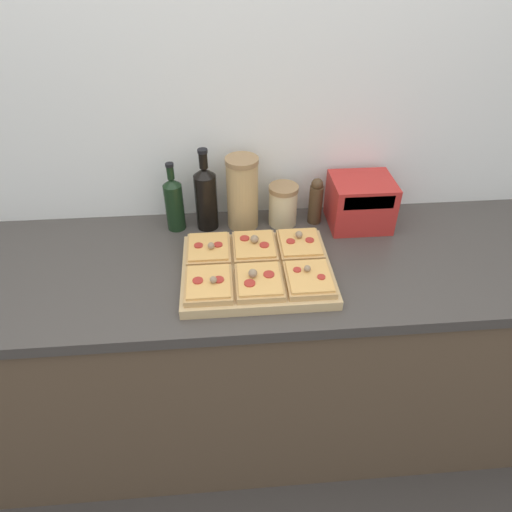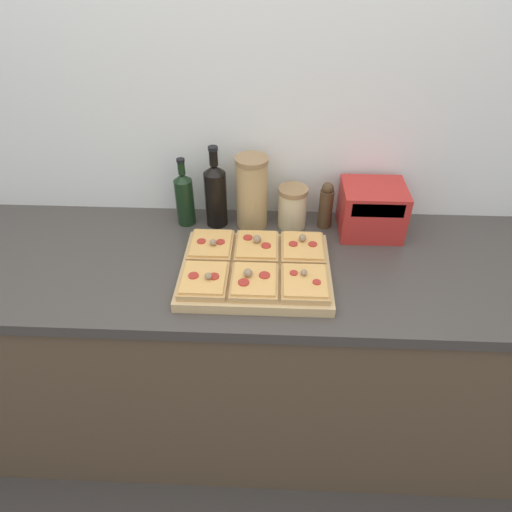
# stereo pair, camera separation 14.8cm
# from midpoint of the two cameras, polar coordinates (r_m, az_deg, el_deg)

# --- Properties ---
(ground_plane) EXTENTS (12.00, 12.00, 0.00)m
(ground_plane) POSITION_cam_midpoint_polar(r_m,az_deg,el_deg) (2.10, -4.01, -27.22)
(ground_plane) COLOR #3D3833
(wall_back) EXTENTS (6.00, 0.06, 2.50)m
(wall_back) POSITION_cam_midpoint_polar(r_m,az_deg,el_deg) (1.70, -6.49, 15.10)
(wall_back) COLOR silver
(wall_back) RESTS_ON ground_plane
(kitchen_counter) EXTENTS (2.63, 0.67, 0.93)m
(kitchen_counter) POSITION_cam_midpoint_polar(r_m,az_deg,el_deg) (1.88, -4.90, -12.10)
(kitchen_counter) COLOR brown
(kitchen_counter) RESTS_ON ground_plane
(cutting_board) EXTENTS (0.48, 0.38, 0.03)m
(cutting_board) POSITION_cam_midpoint_polar(r_m,az_deg,el_deg) (1.48, -2.77, -1.94)
(cutting_board) COLOR tan
(cutting_board) RESTS_ON kitchen_counter
(pizza_slice_back_left) EXTENTS (0.14, 0.17, 0.05)m
(pizza_slice_back_left) POSITION_cam_midpoint_polar(r_m,az_deg,el_deg) (1.54, -8.69, 0.78)
(pizza_slice_back_left) COLOR tan
(pizza_slice_back_left) RESTS_ON cutting_board
(pizza_slice_back_center) EXTENTS (0.14, 0.17, 0.06)m
(pizza_slice_back_center) POSITION_cam_midpoint_polar(r_m,az_deg,el_deg) (1.54, -2.95, 1.10)
(pizza_slice_back_center) COLOR tan
(pizza_slice_back_center) RESTS_ON cutting_board
(pizza_slice_back_right) EXTENTS (0.14, 0.17, 0.05)m
(pizza_slice_back_right) POSITION_cam_midpoint_polar(r_m,az_deg,el_deg) (1.55, 2.78, 1.37)
(pizza_slice_back_right) COLOR tan
(pizza_slice_back_right) RESTS_ON cutting_board
(pizza_slice_front_left) EXTENTS (0.14, 0.17, 0.05)m
(pizza_slice_front_left) POSITION_cam_midpoint_polar(r_m,az_deg,el_deg) (1.40, -8.97, -3.61)
(pizza_slice_front_left) COLOR tan
(pizza_slice_front_left) RESTS_ON cutting_board
(pizza_slice_front_center) EXTENTS (0.14, 0.17, 0.06)m
(pizza_slice_front_center) POSITION_cam_midpoint_polar(r_m,az_deg,el_deg) (1.39, -2.67, -3.29)
(pizza_slice_front_center) COLOR tan
(pizza_slice_front_center) RESTS_ON cutting_board
(pizza_slice_front_right) EXTENTS (0.14, 0.17, 0.05)m
(pizza_slice_front_right) POSITION_cam_midpoint_polar(r_m,az_deg,el_deg) (1.41, 3.67, -2.96)
(pizza_slice_front_right) COLOR tan
(pizza_slice_front_right) RESTS_ON cutting_board
(olive_oil_bottle) EXTENTS (0.07, 0.07, 0.26)m
(olive_oil_bottle) POSITION_cam_midpoint_polar(r_m,az_deg,el_deg) (1.70, -12.70, 6.44)
(olive_oil_bottle) COLOR black
(olive_oil_bottle) RESTS_ON kitchen_counter
(wine_bottle) EXTENTS (0.08, 0.08, 0.31)m
(wine_bottle) POSITION_cam_midpoint_polar(r_m,az_deg,el_deg) (1.67, -8.83, 7.26)
(wine_bottle) COLOR black
(wine_bottle) RESTS_ON kitchen_counter
(grain_jar_tall) EXTENTS (0.12, 0.12, 0.27)m
(grain_jar_tall) POSITION_cam_midpoint_polar(r_m,az_deg,el_deg) (1.66, -4.29, 7.80)
(grain_jar_tall) COLOR tan
(grain_jar_tall) RESTS_ON kitchen_counter
(grain_jar_short) EXTENTS (0.11, 0.11, 0.16)m
(grain_jar_short) POSITION_cam_midpoint_polar(r_m,az_deg,el_deg) (1.70, 0.89, 6.33)
(grain_jar_short) COLOR beige
(grain_jar_short) RESTS_ON kitchen_counter
(pepper_mill) EXTENTS (0.05, 0.05, 0.18)m
(pepper_mill) POSITION_cam_midpoint_polar(r_m,az_deg,el_deg) (1.71, 5.01, 6.77)
(pepper_mill) COLOR #47331E
(pepper_mill) RESTS_ON kitchen_counter
(toaster_oven) EXTENTS (0.25, 0.19, 0.18)m
(toaster_oven) POSITION_cam_midpoint_polar(r_m,az_deg,el_deg) (1.72, 10.50, 6.55)
(toaster_oven) COLOR red
(toaster_oven) RESTS_ON kitchen_counter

